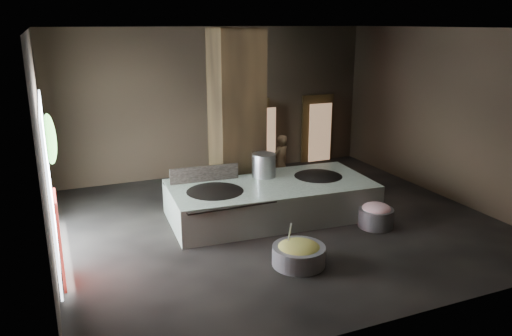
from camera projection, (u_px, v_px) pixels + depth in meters
name	position (u px, v px, depth m)	size (l,w,h in m)	color
floor	(277.00, 223.00, 12.06)	(10.00, 9.00, 0.10)	black
ceiling	(280.00, 26.00, 10.76)	(10.00, 9.00, 0.10)	black
back_wall	(215.00, 102.00, 15.43)	(10.00, 0.10, 4.50)	black
front_wall	(410.00, 189.00, 7.39)	(10.00, 0.10, 4.50)	black
left_wall	(40.00, 152.00, 9.52)	(0.10, 9.00, 4.50)	black
right_wall	(449.00, 115.00, 13.30)	(0.10, 9.00, 4.50)	black
pillar	(237.00, 117.00, 12.98)	(1.20, 1.20, 4.50)	black
hearth_platform	(271.00, 199.00, 12.28)	(4.92, 2.35, 0.86)	silver
platform_cap	(271.00, 185.00, 12.17)	(4.81, 2.31, 0.03)	black
wok_left	(215.00, 195.00, 11.60)	(1.55, 1.55, 0.43)	black
wok_left_rim	(215.00, 193.00, 11.58)	(1.58, 1.58, 0.05)	black
wok_right	(318.00, 180.00, 12.73)	(1.44, 1.44, 0.41)	black
wok_right_rim	(318.00, 177.00, 12.71)	(1.48, 1.48, 0.05)	black
stock_pot	(264.00, 166.00, 12.58)	(0.60, 0.60, 0.64)	#AEB1B6
splash_guard	(205.00, 175.00, 12.22)	(1.71, 0.06, 0.43)	black
cook	(280.00, 163.00, 14.02)	(0.59, 0.38, 1.62)	brown
veg_basin	(299.00, 255.00, 9.85)	(1.06, 1.06, 0.39)	gray
veg_fill	(299.00, 248.00, 9.81)	(0.87, 0.87, 0.27)	#7FA34F
ladle	(289.00, 237.00, 9.83)	(0.03, 0.03, 0.83)	#AEB1B6
meat_basin	(376.00, 218.00, 11.68)	(0.81, 0.81, 0.44)	gray
meat_fill	(376.00, 209.00, 11.61)	(0.67, 0.67, 0.26)	#D17D8D
doorway_near	(252.00, 135.00, 16.12)	(1.18, 0.08, 2.38)	black
doorway_near_glow	(264.00, 138.00, 16.01)	(0.81, 0.04, 1.92)	#8C6647
doorway_far	(317.00, 129.00, 17.02)	(1.18, 0.08, 2.38)	black
doorway_far_glow	(320.00, 133.00, 16.77)	(0.83, 0.04, 1.96)	#8C6647
left_opening	(49.00, 180.00, 9.92)	(0.04, 4.20, 3.10)	white
pavilion_sliver	(60.00, 240.00, 9.01)	(0.05, 0.90, 1.70)	maroon
tree_silhouette	(50.00, 139.00, 10.76)	(0.28, 1.10, 1.10)	#194714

